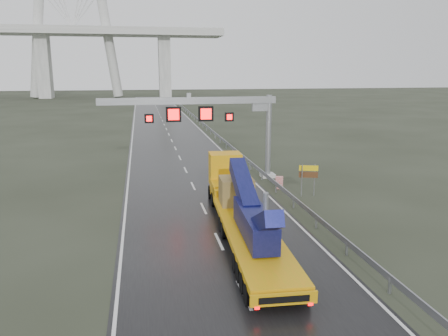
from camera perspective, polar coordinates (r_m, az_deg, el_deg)
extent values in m
plane|color=#272C1F|center=(20.88, 1.33, -13.68)|extent=(400.00, 400.00, 0.00)
cube|color=black|center=(59.15, -6.84, 3.56)|extent=(11.00, 200.00, 0.02)
cube|color=#9F9F9B|center=(38.96, 5.71, -0.94)|extent=(1.20, 1.20, 0.30)
cylinder|color=gray|center=(38.30, 5.82, 4.09)|extent=(0.48, 0.48, 7.20)
cube|color=gray|center=(36.59, -4.61, 8.75)|extent=(14.80, 0.55, 0.55)
cube|color=gray|center=(37.78, 4.73, 8.11)|extent=(1.40, 0.35, 0.90)
cube|color=gray|center=(36.56, -4.62, 9.46)|extent=(0.35, 0.35, 0.35)
cube|color=black|center=(36.51, -6.61, 6.97)|extent=(1.25, 0.25, 1.25)
cube|color=#FF0C0C|center=(36.37, -6.59, 6.95)|extent=(0.90, 0.02, 0.90)
cube|color=black|center=(36.81, -2.39, 7.09)|extent=(1.25, 0.25, 1.25)
cube|color=#FF0C0C|center=(36.67, -2.35, 7.07)|extent=(0.90, 0.02, 0.90)
cube|color=black|center=(36.45, -9.75, 6.39)|extent=(0.75, 0.25, 0.75)
cube|color=#FF0C0C|center=(36.31, -9.75, 6.37)|extent=(0.54, 0.02, 0.54)
cube|color=black|center=(37.18, 0.69, 6.69)|extent=(0.75, 0.25, 0.75)
cube|color=#FF0C0C|center=(37.04, 0.73, 6.67)|extent=(0.54, 0.02, 0.54)
cube|color=#9F9F9B|center=(161.31, -22.43, 12.16)|extent=(4.00, 6.00, 21.00)
cube|color=#9F9F9B|center=(158.55, -7.77, 12.98)|extent=(4.00, 6.00, 21.00)
cube|color=orange|center=(23.10, 3.52, -8.44)|extent=(3.23, 12.84, 0.32)
cube|color=orange|center=(17.45, 7.82, -16.58)|extent=(2.64, 0.25, 0.50)
cube|color=black|center=(17.40, 7.88, -16.68)|extent=(2.00, 0.13, 0.27)
cube|color=#FF0505|center=(17.30, 4.35, -17.80)|extent=(0.20, 0.05, 0.11)
cube|color=#FF0505|center=(17.81, 11.25, -17.07)|extent=(0.20, 0.05, 0.11)
cube|color=orange|center=(29.28, 0.97, -3.09)|extent=(2.42, 1.22, 0.45)
cube|color=orange|center=(30.73, 0.56, -2.77)|extent=(2.51, 2.85, 1.09)
cube|color=orange|center=(32.03, 0.15, -0.12)|extent=(2.37, 1.94, 2.36)
cube|color=black|center=(32.87, -0.07, 0.70)|extent=(2.09, 0.16, 1.09)
cube|color=#0F1448|center=(21.97, 4.01, -7.18)|extent=(1.56, 5.51, 1.27)
cube|color=#0F1448|center=(24.63, 2.55, -2.31)|extent=(1.18, 5.05, 2.32)
cube|color=#0F1448|center=(19.61, 5.40, -7.15)|extent=(1.01, 3.64, 2.20)
cylinder|color=gray|center=(21.82, 5.45, -5.08)|extent=(0.29, 0.29, 1.45)
cube|color=olive|center=(27.22, 1.62, -2.98)|extent=(2.10, 2.10, 1.64)
cylinder|color=black|center=(19.65, 5.88, -14.04)|extent=(2.68, 1.05, 0.91)
cylinder|color=black|center=(25.37, 2.50, -7.67)|extent=(2.68, 1.05, 0.91)
cylinder|color=black|center=(32.27, 0.19, -3.10)|extent=(2.50, 1.13, 1.00)
cylinder|color=gray|center=(33.05, 10.12, -1.66)|extent=(0.08, 0.08, 2.40)
cylinder|color=gray|center=(33.42, 11.73, -1.57)|extent=(0.08, 0.08, 2.40)
cube|color=yellow|center=(33.01, 11.00, -0.02)|extent=(1.36, 0.47, 0.40)
cube|color=#4E2D16|center=(33.12, 10.96, -0.86)|extent=(1.36, 0.47, 0.45)
cube|color=red|center=(35.11, 7.22, -1.90)|extent=(0.66, 0.48, 1.00)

